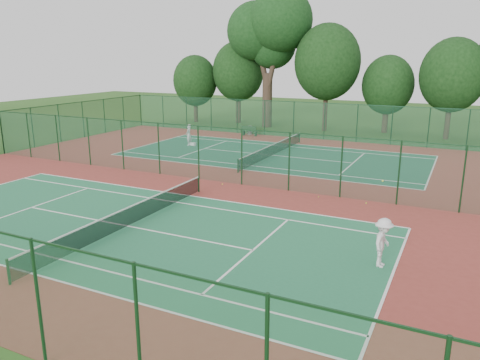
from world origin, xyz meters
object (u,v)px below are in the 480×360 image
object	(u,v)px
player_far	(189,135)
kit_bag	(192,144)
big_tree	(270,30)
trash_bin	(250,130)
player_near	(383,243)
bench	(249,131)

from	to	relation	value
player_far	kit_bag	distance (m)	0.86
player_far	big_tree	distance (m)	16.83
trash_bin	kit_bag	world-z (taller)	trash_bin
player_near	bench	distance (m)	30.36
player_near	player_far	xyz separation A→B (m)	(-19.80, 18.00, -0.02)
bench	big_tree	xyz separation A→B (m)	(-0.76, 6.71, 9.91)
player_near	kit_bag	world-z (taller)	player_near
player_far	trash_bin	xyz separation A→B (m)	(2.36, 7.83, -0.51)
player_near	big_tree	world-z (taller)	big_tree
kit_bag	player_near	bearing A→B (deg)	-36.06
player_near	kit_bag	bearing A→B (deg)	52.42
player_far	big_tree	world-z (taller)	big_tree
player_near	big_tree	distance (m)	37.67
player_near	player_far	distance (m)	26.76
player_near	player_far	world-z (taller)	player_near
player_far	bench	world-z (taller)	player_far
trash_bin	big_tree	world-z (taller)	big_tree
player_far	bench	xyz separation A→B (m)	(2.67, 7.06, -0.43)
trash_bin	bench	distance (m)	0.83
bench	kit_bag	distance (m)	7.38
trash_bin	big_tree	bearing A→B (deg)	94.27
trash_bin	big_tree	xyz separation A→B (m)	(-0.44, 5.95, 9.99)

